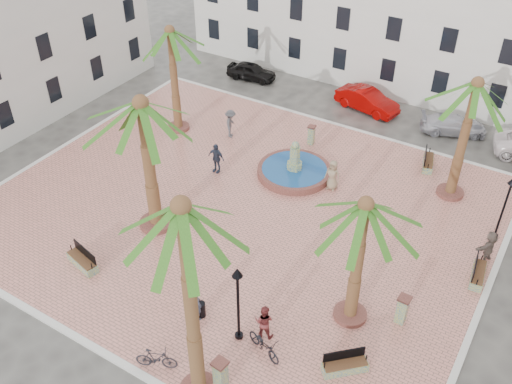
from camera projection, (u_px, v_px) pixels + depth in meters
ground at (240, 210)px, 31.19m from camera, size 120.00×120.00×0.00m
plaza at (240, 209)px, 31.14m from camera, size 26.00×22.00×0.15m
kerb_n at (328, 122)px, 38.65m from camera, size 26.30×0.30×0.16m
kerb_s at (97, 349)px, 23.63m from camera, size 26.30×0.30×0.16m
kerb_e at (483, 302)px, 25.71m from camera, size 0.30×22.30×0.16m
kerb_w at (70, 143)px, 36.56m from camera, size 0.30×22.30×0.16m
building_north at (386, 15)px, 41.98m from camera, size 30.40×7.40×9.50m
fountain at (294, 170)px, 33.45m from camera, size 4.35×4.35×2.25m
palm_nw at (171, 43)px, 34.30m from camera, size 4.68×4.68×7.06m
palm_sw at (143, 121)px, 26.19m from camera, size 5.79×5.79×7.56m
palm_s at (183, 229)px, 17.09m from camera, size 4.83×4.83×9.41m
palm_e at (364, 220)px, 21.71m from camera, size 4.77×4.77×6.55m
palm_ne at (474, 98)px, 28.48m from camera, size 4.88×4.88×7.17m
bench_s at (83, 261)px, 27.32m from camera, size 2.01×1.01×1.01m
bench_se at (345, 366)px, 22.57m from camera, size 1.72×1.67×0.97m
bench_e at (478, 274)px, 26.64m from camera, size 0.79×1.91×0.98m
bench_ne at (428, 162)px, 34.15m from camera, size 1.04×1.96×0.99m
lamppost_s at (238, 292)px, 22.44m from camera, size 0.43×0.43×4.00m
lamppost_e at (507, 198)px, 27.67m from camera, size 0.40×0.40×3.71m
bollard_se at (221, 374)px, 21.66m from camera, size 0.59×0.59×1.52m
bollard_n at (311, 135)px, 35.97m from camera, size 0.50×0.50×1.28m
bollard_e at (402, 309)px, 24.29m from camera, size 0.54×0.54×1.46m
litter_bin at (201, 309)px, 24.77m from camera, size 0.39×0.39×0.76m
cyclist_a at (196, 303)px, 24.37m from camera, size 0.76×0.61×1.80m
bicycle_a at (264, 345)px, 23.13m from camera, size 1.98×1.26×0.98m
cyclist_b at (264, 321)px, 23.65m from camera, size 0.95×0.81×1.68m
bicycle_b at (156, 359)px, 22.55m from camera, size 1.77×1.15×1.03m
pedestrian_fountain_a at (333, 175)px, 31.96m from camera, size 0.90×0.59×1.84m
pedestrian_fountain_b at (216, 158)px, 33.34m from camera, size 1.11×0.48×1.87m
pedestrian_north at (231, 124)px, 36.51m from camera, size 1.12×1.40×1.89m
pedestrian_east at (489, 246)px, 27.31m from camera, size 1.08×1.67×1.72m
car_black at (251, 71)px, 43.80m from camera, size 3.96×1.99×1.30m
car_red at (367, 100)px, 39.78m from camera, size 4.80×2.45×1.51m
car_silver at (454, 125)px, 37.35m from camera, size 4.57×3.19×1.23m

